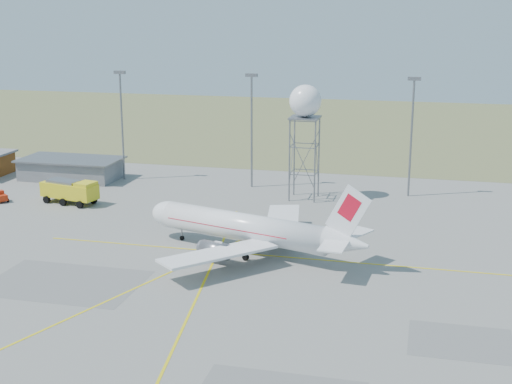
% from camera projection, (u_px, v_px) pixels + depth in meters
% --- Properties ---
extents(ground, '(400.00, 400.00, 0.00)m').
position_uv_depth(ground, '(183.00, 360.00, 65.58)').
color(ground, gray).
rests_on(ground, ground).
extents(grass_strip, '(400.00, 120.00, 0.03)m').
position_uv_depth(grass_strip, '(351.00, 126.00, 197.33)').
color(grass_strip, '#5D6E3C').
rests_on(grass_strip, ground).
extents(building_grey, '(19.00, 10.00, 3.90)m').
position_uv_depth(building_grey, '(71.00, 169.00, 135.66)').
color(building_grey, gray).
rests_on(building_grey, ground).
extents(mast_a, '(2.20, 0.50, 20.50)m').
position_uv_depth(mast_a, '(122.00, 116.00, 132.74)').
color(mast_a, slate).
rests_on(mast_a, ground).
extents(mast_b, '(2.20, 0.50, 20.50)m').
position_uv_depth(mast_b, '(252.00, 121.00, 127.00)').
color(mast_b, slate).
rests_on(mast_b, ground).
extents(mast_c, '(2.20, 0.50, 20.50)m').
position_uv_depth(mast_c, '(412.00, 127.00, 120.56)').
color(mast_c, slate).
rests_on(mast_c, ground).
extents(airliner_main, '(32.17, 30.48, 11.13)m').
position_uv_depth(airliner_main, '(247.00, 228.00, 93.73)').
color(airliner_main, white).
rests_on(airliner_main, ground).
extents(radar_tower, '(5.36, 5.36, 19.40)m').
position_uv_depth(radar_tower, '(305.00, 136.00, 119.22)').
color(radar_tower, slate).
rests_on(radar_tower, ground).
extents(fire_truck, '(10.45, 5.76, 3.98)m').
position_uv_depth(fire_truck, '(71.00, 192.00, 118.32)').
color(fire_truck, gold).
rests_on(fire_truck, ground).
extents(baggage_tug, '(2.92, 2.87, 1.87)m').
position_uv_depth(baggage_tug, '(1.00, 198.00, 119.48)').
color(baggage_tug, '#B4270C').
rests_on(baggage_tug, ground).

